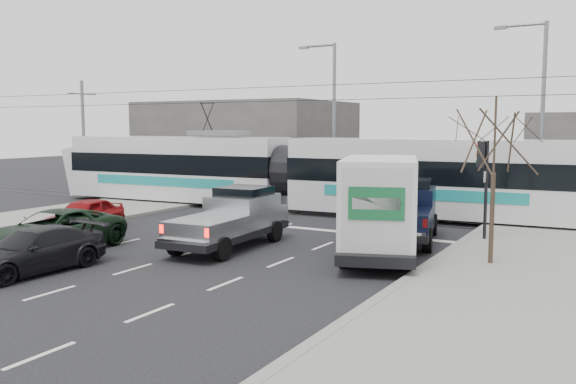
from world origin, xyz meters
The scene contains 17 objects.
ground centered at (0.00, 0.00, 0.00)m, with size 120.00×120.00×0.00m, color black.
sidewalk_right centered at (9.00, 0.00, 0.07)m, with size 6.00×60.00×0.15m, color gray.
sidewalk_left centered at (-12.00, 0.00, 0.07)m, with size 6.00×60.00×0.15m, color gray.
rails centered at (0.00, 10.00, 0.01)m, with size 60.00×1.60×0.03m, color #33302D.
building_left centered at (-14.00, 22.00, 3.00)m, with size 14.00×10.00×6.00m, color slate.
bare_tree centered at (7.60, 2.50, 3.79)m, with size 2.40×2.40×5.00m.
traffic_signal centered at (6.47, 6.50, 2.74)m, with size 0.44×0.44×3.60m.
street_lamp_near centered at (7.31, 14.00, 5.11)m, with size 2.38×0.25×9.00m.
street_lamp_far centered at (-4.19, 16.00, 5.11)m, with size 2.38×0.25×9.00m.
catenary centered at (0.00, 10.00, 3.88)m, with size 60.00×0.20×7.00m.
tram centered at (-3.92, 10.46, 1.95)m, with size 26.97×4.33×5.48m.
silver_pickup centered at (-1.05, 1.39, 1.03)m, with size 2.31×5.81×2.07m.
box_truck centered at (4.10, 2.30, 1.62)m, with size 4.23×6.92×3.28m.
navy_pickup centered at (3.94, 5.54, 1.11)m, with size 3.11×5.66×2.26m.
green_car centered at (-5.86, -2.40, 0.71)m, with size 2.36×5.12×1.42m, color black.
red_car centered at (-8.23, 1.08, 0.66)m, with size 1.57×3.89×1.33m, color maroon.
dark_car centered at (-3.97, -4.70, 0.65)m, with size 1.81×4.46×1.29m, color black.
Camera 1 is at (11.16, -16.31, 4.29)m, focal length 38.00 mm.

